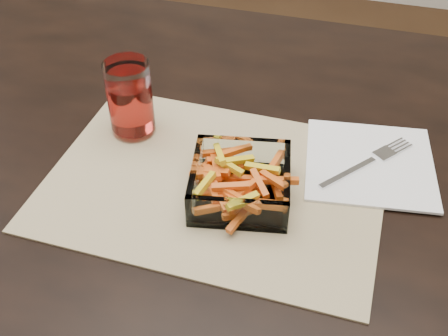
{
  "coord_description": "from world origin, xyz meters",
  "views": [
    {
      "loc": [
        0.14,
        -0.6,
        1.27
      ],
      "look_at": [
        -0.02,
        -0.07,
        0.78
      ],
      "focal_mm": 45.0,
      "sensor_mm": 36.0,
      "label": 1
    }
  ],
  "objects": [
    {
      "name": "tumbler",
      "position": [
        -0.18,
        0.01,
        0.81
      ],
      "size": [
        0.07,
        0.07,
        0.12
      ],
      "color": "white",
      "rests_on": "placemat"
    },
    {
      "name": "dining_table",
      "position": [
        0.0,
        0.0,
        0.66
      ],
      "size": [
        1.6,
        0.9,
        0.75
      ],
      "color": "black",
      "rests_on": "ground"
    },
    {
      "name": "napkin",
      "position": [
        0.17,
        0.03,
        0.76
      ],
      "size": [
        0.2,
        0.2,
        0.0
      ],
      "primitive_type": "cube",
      "rotation": [
        0.0,
        0.0,
        0.13
      ],
      "color": "white",
      "rests_on": "placemat"
    },
    {
      "name": "glass_bowl",
      "position": [
        0.01,
        -0.08,
        0.77
      ],
      "size": [
        0.15,
        0.15,
        0.05
      ],
      "rotation": [
        0.0,
        0.0,
        0.19
      ],
      "color": "white",
      "rests_on": "placemat"
    },
    {
      "name": "fork",
      "position": [
        0.17,
        0.03,
        0.76
      ],
      "size": [
        0.12,
        0.14,
        0.0
      ],
      "rotation": [
        0.0,
        0.0,
        -0.68
      ],
      "color": "silver",
      "rests_on": "napkin"
    },
    {
      "name": "placemat",
      "position": [
        -0.03,
        -0.07,
        0.75
      ],
      "size": [
        0.45,
        0.34,
        0.0
      ],
      "primitive_type": "cube",
      "rotation": [
        0.0,
        0.0,
        -0.02
      ],
      "color": "tan",
      "rests_on": "dining_table"
    }
  ]
}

